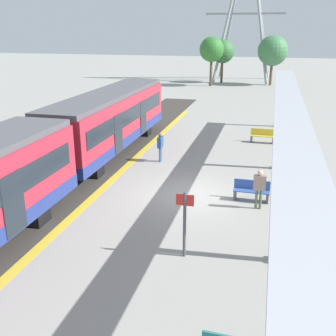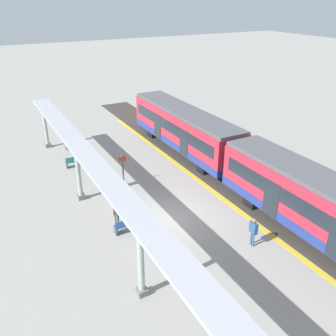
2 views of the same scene
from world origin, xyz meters
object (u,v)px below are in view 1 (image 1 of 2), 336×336
at_px(canopy_pillar_fourth, 282,100).
at_px(platform_info_sign, 185,218).
at_px(bench_mid_platform, 252,190).
at_px(passenger_waiting_near_edge, 160,144).
at_px(canopy_pillar_second, 288,205).
at_px(bench_near_end, 263,136).
at_px(passenger_by_the_benches, 259,185).
at_px(canopy_pillar_third, 284,132).
at_px(train_far_carriage, 110,121).

bearing_deg(canopy_pillar_fourth, platform_info_sign, -98.95).
bearing_deg(bench_mid_platform, platform_info_sign, -109.66).
xyz_separation_m(bench_mid_platform, platform_info_sign, (-1.81, -5.07, 0.89)).
bearing_deg(passenger_waiting_near_edge, canopy_pillar_second, -54.11).
height_order(bench_near_end, passenger_by_the_benches, passenger_by_the_benches).
bearing_deg(canopy_pillar_fourth, bench_near_end, -102.73).
distance_m(canopy_pillar_second, canopy_pillar_fourth, 18.91).
height_order(bench_mid_platform, passenger_by_the_benches, passenger_by_the_benches).
distance_m(canopy_pillar_third, platform_info_sign, 10.06).
xyz_separation_m(train_far_carriage, canopy_pillar_third, (9.63, -0.76, 0.11)).
relative_size(train_far_carriage, canopy_pillar_second, 3.38).
bearing_deg(platform_info_sign, canopy_pillar_fourth, 81.05).
bearing_deg(canopy_pillar_fourth, canopy_pillar_third, -90.00).
bearing_deg(platform_info_sign, bench_near_end, 82.32).
xyz_separation_m(bench_mid_platform, passenger_by_the_benches, (0.31, -0.81, 0.59)).
height_order(platform_info_sign, passenger_waiting_near_edge, platform_info_sign).
height_order(bench_near_end, passenger_waiting_near_edge, passenger_waiting_near_edge).
distance_m(canopy_pillar_second, passenger_by_the_benches, 4.04).
distance_m(train_far_carriage, bench_mid_platform, 10.00).
distance_m(canopy_pillar_fourth, bench_mid_platform, 14.41).
height_order(train_far_carriage, passenger_by_the_benches, train_far_carriage).
distance_m(passenger_waiting_near_edge, passenger_by_the_benches, 7.32).
distance_m(train_far_carriage, bench_near_end, 9.62).
relative_size(bench_near_end, passenger_waiting_near_edge, 0.94).
distance_m(bench_near_end, platform_info_sign, 14.69).
bearing_deg(passenger_by_the_benches, canopy_pillar_fourth, 86.51).
relative_size(bench_near_end, platform_info_sign, 0.69).
distance_m(bench_near_end, passenger_by_the_benches, 10.28).
relative_size(bench_mid_platform, passenger_waiting_near_edge, 0.94).
xyz_separation_m(passenger_waiting_near_edge, passenger_by_the_benches, (5.41, -4.92, 0.02)).
bearing_deg(canopy_pillar_second, passenger_waiting_near_edge, 125.89).
bearing_deg(passenger_waiting_near_edge, canopy_pillar_fourth, 58.07).
bearing_deg(canopy_pillar_fourth, passenger_by_the_benches, -93.49).
relative_size(canopy_pillar_fourth, passenger_waiting_near_edge, 2.38).
bearing_deg(bench_near_end, canopy_pillar_second, -85.58).
xyz_separation_m(canopy_pillar_second, canopy_pillar_third, (0.00, 9.13, 0.00)).
xyz_separation_m(canopy_pillar_second, platform_info_sign, (-3.05, -0.43, -0.61)).
xyz_separation_m(canopy_pillar_fourth, passenger_by_the_benches, (-0.92, -15.09, -0.91)).
xyz_separation_m(canopy_pillar_second, bench_mid_platform, (-1.24, 4.64, -1.50)).
height_order(canopy_pillar_fourth, passenger_waiting_near_edge, canopy_pillar_fourth).
xyz_separation_m(canopy_pillar_fourth, bench_near_end, (-1.09, -4.82, -1.50)).
distance_m(train_far_carriage, passenger_waiting_near_edge, 3.58).
bearing_deg(passenger_waiting_near_edge, passenger_by_the_benches, -42.28).
distance_m(train_far_carriage, canopy_pillar_fourth, 13.19).
distance_m(canopy_pillar_second, platform_info_sign, 3.14).
bearing_deg(platform_info_sign, bench_mid_platform, 70.34).
bearing_deg(passenger_waiting_near_edge, train_far_carriage, 160.90).
bearing_deg(canopy_pillar_third, train_far_carriage, 175.48).
xyz_separation_m(bench_near_end, passenger_waiting_near_edge, (-5.24, -5.34, 0.56)).
height_order(train_far_carriage, canopy_pillar_fourth, canopy_pillar_fourth).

